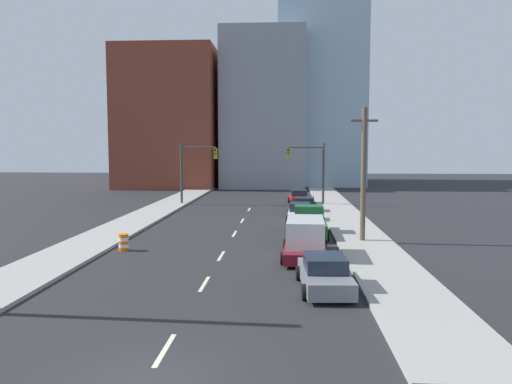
# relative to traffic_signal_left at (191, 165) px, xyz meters

# --- Properties ---
(ground_plane) EXTENTS (200.00, 200.00, 0.00)m
(ground_plane) POSITION_rel_traffic_signal_left_xyz_m (6.18, -38.54, -4.01)
(ground_plane) COLOR #262628
(sidewalk_left) EXTENTS (3.46, 91.62, 0.17)m
(sidewalk_left) POSITION_rel_traffic_signal_left_xyz_m (-2.13, 7.27, -3.92)
(sidewalk_left) COLOR #9E9B93
(sidewalk_left) RESTS_ON ground
(sidewalk_right) EXTENTS (3.46, 91.62, 0.17)m
(sidewalk_right) POSITION_rel_traffic_signal_left_xyz_m (14.49, 7.27, -3.92)
(sidewalk_right) COLOR #9E9B93
(sidewalk_right) RESTS_ON ground
(lane_stripe_at_2m) EXTENTS (0.16, 2.40, 0.01)m
(lane_stripe_at_2m) POSITION_rel_traffic_signal_left_xyz_m (6.18, -36.54, -4.01)
(lane_stripe_at_2m) COLOR beige
(lane_stripe_at_2m) RESTS_ON ground
(lane_stripe_at_9m) EXTENTS (0.16, 2.40, 0.01)m
(lane_stripe_at_9m) POSITION_rel_traffic_signal_left_xyz_m (6.18, -29.51, -4.01)
(lane_stripe_at_9m) COLOR beige
(lane_stripe_at_9m) RESTS_ON ground
(lane_stripe_at_15m) EXTENTS (0.16, 2.40, 0.01)m
(lane_stripe_at_15m) POSITION_rel_traffic_signal_left_xyz_m (6.18, -23.98, -4.01)
(lane_stripe_at_15m) COLOR beige
(lane_stripe_at_15m) RESTS_ON ground
(lane_stripe_at_22m) EXTENTS (0.16, 2.40, 0.01)m
(lane_stripe_at_22m) POSITION_rel_traffic_signal_left_xyz_m (6.18, -17.03, -4.01)
(lane_stripe_at_22m) COLOR beige
(lane_stripe_at_22m) RESTS_ON ground
(lane_stripe_at_28m) EXTENTS (0.16, 2.40, 0.01)m
(lane_stripe_at_28m) POSITION_rel_traffic_signal_left_xyz_m (6.18, -11.02, -4.01)
(lane_stripe_at_28m) COLOR beige
(lane_stripe_at_28m) RESTS_ON ground
(lane_stripe_at_35m) EXTENTS (0.16, 2.40, 0.01)m
(lane_stripe_at_35m) POSITION_rel_traffic_signal_left_xyz_m (6.18, -3.79, -4.01)
(lane_stripe_at_35m) COLOR beige
(lane_stripe_at_35m) RESTS_ON ground
(building_brick_left) EXTENTS (14.00, 16.00, 19.94)m
(building_brick_left) POSITION_rel_traffic_signal_left_xyz_m (-7.44, 24.01, 5.96)
(building_brick_left) COLOR brown
(building_brick_left) RESTS_ON ground
(building_office_center) EXTENTS (12.00, 20.00, 22.50)m
(building_office_center) POSITION_rel_traffic_signal_left_xyz_m (6.30, 28.01, 7.24)
(building_office_center) COLOR gray
(building_office_center) RESTS_ON ground
(building_glass_right) EXTENTS (13.00, 20.00, 32.25)m
(building_glass_right) POSITION_rel_traffic_signal_left_xyz_m (14.85, 32.01, 12.11)
(building_glass_right) COLOR #99B7CC
(building_glass_right) RESTS_ON ground
(traffic_signal_left) EXTENTS (3.83, 0.35, 6.25)m
(traffic_signal_left) POSITION_rel_traffic_signal_left_xyz_m (0.00, 0.00, 0.00)
(traffic_signal_left) COLOR #38383D
(traffic_signal_left) RESTS_ON ground
(traffic_signal_right) EXTENTS (3.83, 0.35, 6.25)m
(traffic_signal_right) POSITION_rel_traffic_signal_left_xyz_m (12.34, 0.00, 0.00)
(traffic_signal_right) COLOR #38383D
(traffic_signal_right) RESTS_ON ground
(utility_pole_right_mid) EXTENTS (1.60, 0.32, 8.26)m
(utility_pole_right_mid) POSITION_rel_traffic_signal_left_xyz_m (14.38, -19.74, 0.24)
(utility_pole_right_mid) COLOR brown
(utility_pole_right_mid) RESTS_ON ground
(traffic_barrel) EXTENTS (0.56, 0.56, 0.95)m
(traffic_barrel) POSITION_rel_traffic_signal_left_xyz_m (0.45, -22.91, -3.53)
(traffic_barrel) COLOR orange
(traffic_barrel) RESTS_ON ground
(sedan_gray) EXTENTS (2.34, 4.77, 1.42)m
(sedan_gray) POSITION_rel_traffic_signal_left_xyz_m (11.29, -30.03, -3.36)
(sedan_gray) COLOR slate
(sedan_gray) RESTS_ON ground
(box_truck_maroon) EXTENTS (2.60, 5.96, 2.11)m
(box_truck_maroon) POSITION_rel_traffic_signal_left_xyz_m (10.70, -24.16, -3.02)
(box_truck_maroon) COLOR maroon
(box_truck_maroon) RESTS_ON ground
(pickup_truck_green) EXTENTS (2.56, 5.51, 1.93)m
(pickup_truck_green) POSITION_rel_traffic_signal_left_xyz_m (11.21, -17.41, -3.21)
(pickup_truck_green) COLOR #1E6033
(pickup_truck_green) RESTS_ON ground
(sedan_white) EXTENTS (2.25, 4.68, 1.47)m
(sedan_white) POSITION_rel_traffic_signal_left_xyz_m (10.77, -10.98, -3.34)
(sedan_white) COLOR silver
(sedan_white) RESTS_ON ground
(sedan_black) EXTENTS (2.29, 4.36, 1.36)m
(sedan_black) POSITION_rel_traffic_signal_left_xyz_m (11.35, -5.64, -3.39)
(sedan_black) COLOR black
(sedan_black) RESTS_ON ground
(sedan_red) EXTENTS (2.27, 4.41, 1.52)m
(sedan_red) POSITION_rel_traffic_signal_left_xyz_m (10.98, 0.70, -3.33)
(sedan_red) COLOR red
(sedan_red) RESTS_ON ground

